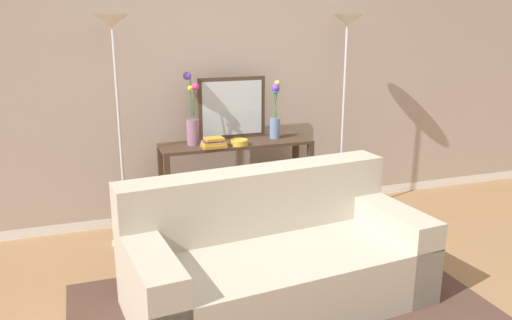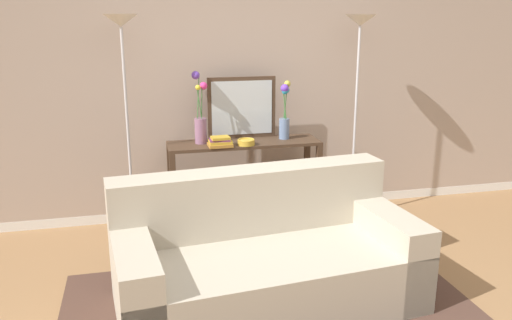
{
  "view_description": "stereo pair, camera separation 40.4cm",
  "coord_description": "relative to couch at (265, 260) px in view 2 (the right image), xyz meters",
  "views": [
    {
      "loc": [
        -1.32,
        -2.64,
        1.92
      ],
      "look_at": [
        -0.04,
        1.05,
        0.84
      ],
      "focal_mm": 36.74,
      "sensor_mm": 36.0,
      "label": 1
    },
    {
      "loc": [
        -0.93,
        -2.75,
        1.92
      ],
      "look_at": [
        -0.04,
        1.05,
        0.84
      ],
      "focal_mm": 36.74,
      "sensor_mm": 36.0,
      "label": 2
    }
  ],
  "objects": [
    {
      "name": "wall_mirror",
      "position": [
        0.16,
        1.51,
        0.79
      ],
      "size": [
        0.63,
        0.02,
        0.56
      ],
      "color": "#473323",
      "rests_on": "console_table"
    },
    {
      "name": "back_wall",
      "position": [
        0.13,
        1.78,
        1.01
      ],
      "size": [
        12.0,
        0.15,
        2.65
      ],
      "color": "white",
      "rests_on": "ground"
    },
    {
      "name": "fruit_bowl",
      "position": [
        0.14,
        1.22,
        0.54
      ],
      "size": [
        0.15,
        0.15,
        0.05
      ],
      "color": "gold",
      "rests_on": "console_table"
    },
    {
      "name": "vase_short_flowers",
      "position": [
        0.53,
        1.37,
        0.74
      ],
      "size": [
        0.11,
        0.12,
        0.53
      ],
      "color": "#6B84AD",
      "rests_on": "console_table"
    },
    {
      "name": "area_rug",
      "position": [
        0.01,
        -0.16,
        -0.3
      ],
      "size": [
        2.76,
        1.67,
        0.01
      ],
      "color": "#51382D",
      "rests_on": "ground"
    },
    {
      "name": "console_table",
      "position": [
        0.14,
        1.35,
        0.26
      ],
      "size": [
        1.37,
        0.39,
        0.82
      ],
      "color": "#473323",
      "rests_on": "ground"
    },
    {
      "name": "floor_lamp_left",
      "position": [
        -0.87,
        1.32,
        1.21
      ],
      "size": [
        0.28,
        0.28,
        1.93
      ],
      "color": "silver",
      "rests_on": "ground"
    },
    {
      "name": "floor_lamp_right",
      "position": [
        1.2,
        1.32,
        1.21
      ],
      "size": [
        0.28,
        0.28,
        1.93
      ],
      "color": "silver",
      "rests_on": "ground"
    },
    {
      "name": "book_row_under_console",
      "position": [
        -0.25,
        1.35,
        -0.25
      ],
      "size": [
        0.35,
        0.18,
        0.13
      ],
      "color": "gold",
      "rests_on": "ground"
    },
    {
      "name": "book_stack",
      "position": [
        -0.09,
        1.23,
        0.55
      ],
      "size": [
        0.21,
        0.16,
        0.09
      ],
      "color": "#B77F33",
      "rests_on": "console_table"
    },
    {
      "name": "vase_tall_flowers",
      "position": [
        -0.24,
        1.38,
        0.72
      ],
      "size": [
        0.13,
        0.11,
        0.64
      ],
      "color": "gray",
      "rests_on": "console_table"
    },
    {
      "name": "couch",
      "position": [
        0.0,
        0.0,
        0.0
      ],
      "size": [
        2.08,
        1.15,
        0.88
      ],
      "color": "#BCB29E",
      "rests_on": "ground"
    }
  ]
}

